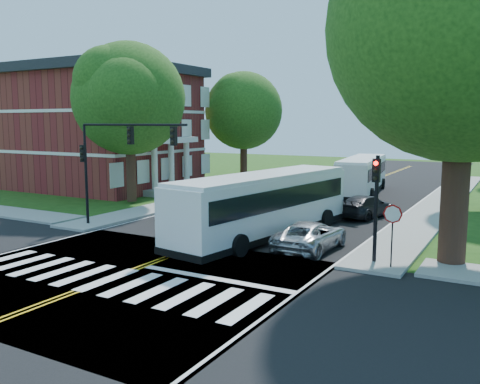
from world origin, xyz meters
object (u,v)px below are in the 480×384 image
Objects in this scene: signal_nw at (115,150)px; bus_follow at (362,175)px; signal_ne at (376,194)px; dark_sedan at (366,206)px; bus_lead at (264,204)px; hatchback at (186,207)px; suv at (311,236)px.

signal_nw is 0.61× the size of bus_follow.
dark_sedan is at bearing 107.19° from signal_ne.
signal_nw reaches higher than dark_sedan.
hatchback is (-6.60, 2.41, -1.07)m from bus_lead.
bus_lead is at bearing 17.07° from signal_nw.
bus_lead reaches higher than dark_sedan.
signal_nw is 11.50m from suv.
dark_sedan reaches higher than hatchback.
dark_sedan is (3.05, 8.05, -1.04)m from bus_lead.
hatchback is (-6.39, -16.11, -0.92)m from bus_follow.
bus_lead is 3.48m from suv.
hatchback is at bearing -19.37° from suv.
bus_follow is 11.00m from dark_sedan.
bus_follow is 2.47× the size of dark_sedan.
bus_lead is at bearing 82.33° from dark_sedan.
signal_ne is at bearing 167.74° from bus_lead.
signal_ne reaches higher than bus_follow.
dark_sedan is (3.26, -10.47, -0.88)m from bus_follow.
bus_lead is 8.68m from dark_sedan.
signal_ne is 21.92m from bus_follow.
bus_lead is at bearing 145.15° from hatchback.
hatchback is 11.18m from dark_sedan.
signal_ne is (14.06, 0.01, -1.41)m from signal_nw.
signal_ne is 0.93× the size of dark_sedan.
hatchback is 10.34m from suv.
signal_nw is at bearing -179.95° from signal_ne.
suv is at bearing 144.20° from hatchback.
suv reaches higher than hatchback.
dark_sedan is at bearing -102.28° from bus_lead.
bus_lead is (-6.28, 2.38, -1.22)m from signal_ne.
dark_sedan is at bearing 100.23° from bus_follow.
dark_sedan is (9.65, 5.65, 0.03)m from hatchback.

